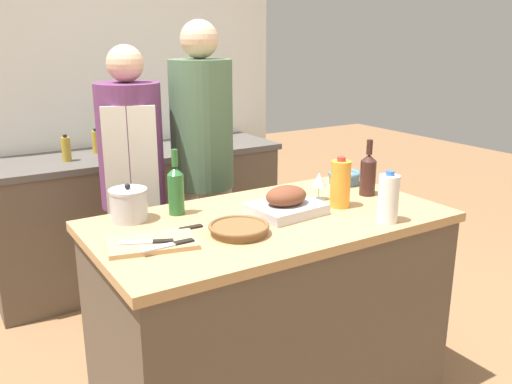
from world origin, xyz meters
TOP-DOWN VIEW (x-y plane):
  - kitchen_island at (0.00, 0.00)m, footprint 1.50×0.80m
  - back_counter at (0.00, 1.65)m, footprint 1.97×0.60m
  - back_wall at (0.00, 2.00)m, footprint 2.47×0.10m
  - roasting_pan at (0.08, -0.00)m, footprint 0.31×0.27m
  - wicker_basket at (-0.22, -0.10)m, footprint 0.24×0.24m
  - cutting_board at (-0.55, -0.04)m, footprint 0.35×0.26m
  - stock_pot at (-0.52, 0.28)m, footprint 0.16×0.16m
  - mixing_bowl at (0.61, 0.24)m, footprint 0.17×0.17m
  - juice_jug at (0.34, -0.04)m, footprint 0.09×0.09m
  - milk_jug at (0.37, -0.30)m, footprint 0.08×0.08m
  - wine_bottle_green at (0.57, 0.03)m, footprint 0.08×0.08m
  - wine_bottle_dark at (-0.32, 0.25)m, footprint 0.07×0.07m
  - wine_glass_left at (0.33, 0.09)m, footprint 0.07×0.07m
  - knife_chef at (-0.42, 0.05)m, footprint 0.25×0.04m
  - knife_paring at (-0.51, -0.12)m, footprint 0.20×0.03m
  - knife_bread at (-0.57, -0.05)m, footprint 0.19×0.11m
  - condiment_bottle_tall at (0.30, 1.49)m, footprint 0.05×0.05m
  - condiment_bottle_short at (-0.46, 1.60)m, footprint 0.06×0.06m
  - condiment_bottle_extra at (-0.24, 1.74)m, footprint 0.05×0.05m
  - person_cook_aproned at (-0.29, 0.89)m, footprint 0.35×0.37m
  - person_cook_guest at (0.10, 0.85)m, footprint 0.34×0.34m

SIDE VIEW (x-z plane):
  - back_counter at x=0.00m, z-range 0.00..0.91m
  - kitchen_island at x=0.00m, z-range 0.00..0.92m
  - person_cook_aproned at x=-0.29m, z-range 0.09..1.70m
  - knife_chef at x=-0.42m, z-range 0.92..0.93m
  - cutting_board at x=-0.55m, z-range 0.92..0.94m
  - knife_bread at x=-0.57m, z-range 0.93..0.94m
  - knife_paring at x=-0.51m, z-range 0.93..0.94m
  - wicker_basket at x=-0.22m, z-range 0.92..0.96m
  - mixing_bowl at x=0.61m, z-range 0.92..0.99m
  - roasting_pan at x=0.08m, z-range 0.90..1.03m
  - person_cook_guest at x=0.10m, z-range 0.10..1.83m
  - condiment_bottle_extra at x=-0.24m, z-range 0.90..1.06m
  - condiment_bottle_short at x=-0.46m, z-range 0.90..1.06m
  - stock_pot at x=-0.52m, z-range 0.91..1.06m
  - condiment_bottle_tall at x=0.30m, z-range 0.90..1.10m
  - wine_glass_left at x=0.33m, z-range 0.94..1.07m
  - milk_jug at x=0.37m, z-range 0.91..1.13m
  - wine_bottle_green at x=0.57m, z-range 0.89..1.16m
  - juice_jug at x=0.34m, z-range 0.91..1.14m
  - wine_bottle_dark at x=-0.32m, z-range 0.89..1.17m
  - back_wall at x=0.00m, z-range 0.00..2.55m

